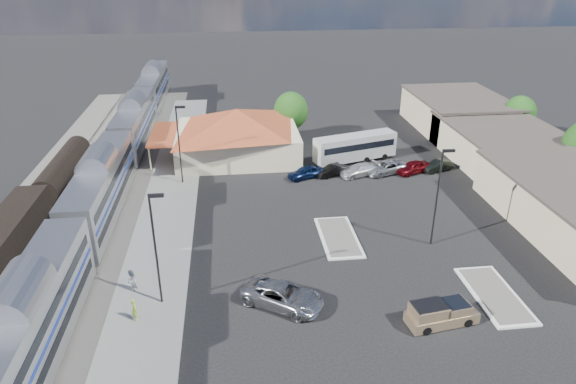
{
  "coord_description": "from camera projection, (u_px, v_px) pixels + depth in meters",
  "views": [
    {
      "loc": [
        -5.29,
        -37.92,
        23.62
      ],
      "look_at": [
        -0.13,
        6.43,
        2.8
      ],
      "focal_mm": 32.0,
      "sensor_mm": 36.0,
      "label": 1
    }
  ],
  "objects": [
    {
      "name": "station_depot",
      "position": [
        237.0,
        133.0,
        64.48
      ],
      "size": [
        18.35,
        12.24,
        6.2
      ],
      "color": "beige",
      "rests_on": "ground"
    },
    {
      "name": "parked_car_c",
      "position": [
        360.0,
        170.0,
        59.77
      ],
      "size": [
        5.17,
        3.34,
        1.39
      ],
      "primitive_type": "imported",
      "rotation": [
        0.0,
        0.0,
        -1.26
      ],
      "color": "silver",
      "rests_on": "ground"
    },
    {
      "name": "freight_cars",
      "position": [
        9.0,
        243.0,
        42.33
      ],
      "size": [
        2.8,
        46.0,
        4.0
      ],
      "color": "black",
      "rests_on": "ground"
    },
    {
      "name": "person_a",
      "position": [
        134.0,
        310.0,
        35.81
      ],
      "size": [
        0.64,
        0.74,
        1.72
      ],
      "primitive_type": "imported",
      "rotation": [
        0.0,
        0.0,
        2.0
      ],
      "color": "#B2DA44",
      "rests_on": "platform"
    },
    {
      "name": "parked_car_a",
      "position": [
        305.0,
        172.0,
        59.09
      ],
      "size": [
        4.54,
        3.08,
        1.44
      ],
      "primitive_type": "imported",
      "rotation": [
        0.0,
        0.0,
        -1.21
      ],
      "color": "#0C1A3E",
      "rests_on": "ground"
    },
    {
      "name": "lamp_lot",
      "position": [
        439.0,
        190.0,
        43.68
      ],
      "size": [
        1.08,
        0.25,
        9.0
      ],
      "color": "black",
      "rests_on": "ground"
    },
    {
      "name": "parked_car_e",
      "position": [
        413.0,
        167.0,
        60.42
      ],
      "size": [
        4.69,
        3.3,
        1.48
      ],
      "primitive_type": "imported",
      "rotation": [
        0.0,
        0.0,
        -1.17
      ],
      "color": "#640B11",
      "rests_on": "ground"
    },
    {
      "name": "lamp_plat_s",
      "position": [
        156.0,
        241.0,
        35.87
      ],
      "size": [
        1.08,
        0.25,
        9.0
      ],
      "color": "black",
      "rests_on": "ground"
    },
    {
      "name": "suv",
      "position": [
        283.0,
        296.0,
        37.56
      ],
      "size": [
        6.74,
        5.74,
        1.72
      ],
      "primitive_type": "imported",
      "rotation": [
        0.0,
        0.0,
        1.0
      ],
      "color": "#96989D",
      "rests_on": "ground"
    },
    {
      "name": "coach_bus",
      "position": [
        355.0,
        146.0,
        63.36
      ],
      "size": [
        10.8,
        5.24,
        3.4
      ],
      "rotation": [
        0.0,
        0.0,
        1.86
      ],
      "color": "silver",
      "rests_on": "ground"
    },
    {
      "name": "railbed",
      "position": [
        72.0,
        221.0,
        49.65
      ],
      "size": [
        16.0,
        100.0,
        0.12
      ],
      "primitive_type": "cube",
      "color": "#4C4944",
      "rests_on": "ground"
    },
    {
      "name": "parked_car_b",
      "position": [
        332.0,
        171.0,
        59.72
      ],
      "size": [
        4.12,
        2.71,
        1.28
      ],
      "primitive_type": "imported",
      "rotation": [
        0.0,
        0.0,
        -1.19
      ],
      "color": "black",
      "rests_on": "ground"
    },
    {
      "name": "traffic_island_south",
      "position": [
        338.0,
        237.0,
        46.85
      ],
      "size": [
        3.3,
        7.5,
        0.21
      ],
      "color": "silver",
      "rests_on": "ground"
    },
    {
      "name": "traffic_island_north",
      "position": [
        495.0,
        295.0,
        38.89
      ],
      "size": [
        3.3,
        7.5,
        0.21
      ],
      "color": "silver",
      "rests_on": "ground"
    },
    {
      "name": "parked_car_f",
      "position": [
        438.0,
        166.0,
        61.06
      ],
      "size": [
        4.23,
        2.67,
        1.32
      ],
      "primitive_type": "imported",
      "rotation": [
        0.0,
        0.0,
        -1.22
      ],
      "color": "black",
      "rests_on": "ground"
    },
    {
      "name": "platform",
      "position": [
        165.0,
        226.0,
        48.78
      ],
      "size": [
        5.5,
        92.0,
        0.18
      ],
      "primitive_type": "cube",
      "color": "gray",
      "rests_on": "ground"
    },
    {
      "name": "tree_depot",
      "position": [
        291.0,
        111.0,
        70.29
      ],
      "size": [
        4.71,
        4.71,
        6.63
      ],
      "color": "#382314",
      "rests_on": "ground"
    },
    {
      "name": "pickup_truck",
      "position": [
        442.0,
        314.0,
        35.76
      ],
      "size": [
        5.2,
        2.55,
        1.72
      ],
      "rotation": [
        0.0,
        0.0,
        1.72
      ],
      "color": "tan",
      "rests_on": "ground"
    },
    {
      "name": "parked_car_d",
      "position": [
        386.0,
        167.0,
        60.36
      ],
      "size": [
        5.78,
        4.01,
        1.47
      ],
      "primitive_type": "imported",
      "rotation": [
        0.0,
        0.0,
        -1.24
      ],
      "color": "#92959A",
      "rests_on": "ground"
    },
    {
      "name": "person_b",
      "position": [
        131.0,
        280.0,
        38.91
      ],
      "size": [
        0.97,
        1.08,
        1.83
      ],
      "primitive_type": "imported",
      "rotation": [
        0.0,
        0.0,
        -1.94
      ],
      "color": "silver",
      "rests_on": "platform"
    },
    {
      "name": "buildings_east",
      "position": [
        521.0,
        156.0,
        59.5
      ],
      "size": [
        14.4,
        51.4,
        4.8
      ],
      "color": "#C6B28C",
      "rests_on": "ground"
    },
    {
      "name": "passenger_train",
      "position": [
        102.0,
        190.0,
        49.6
      ],
      "size": [
        3.0,
        104.0,
        5.55
      ],
      "color": "silver",
      "rests_on": "ground"
    },
    {
      "name": "tree_east_c",
      "position": [
        519.0,
        113.0,
        70.05
      ],
      "size": [
        4.41,
        4.41,
        6.21
      ],
      "color": "#382314",
      "rests_on": "ground"
    },
    {
      "name": "ground",
      "position": [
        298.0,
        252.0,
        44.67
      ],
      "size": [
        280.0,
        280.0,
        0.0
      ],
      "primitive_type": "plane",
      "color": "black",
      "rests_on": "ground"
    },
    {
      "name": "lamp_plat_n",
      "position": [
        179.0,
        139.0,
        55.68
      ],
      "size": [
        1.08,
        0.25,
        9.0
      ],
      "color": "black",
      "rests_on": "ground"
    }
  ]
}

